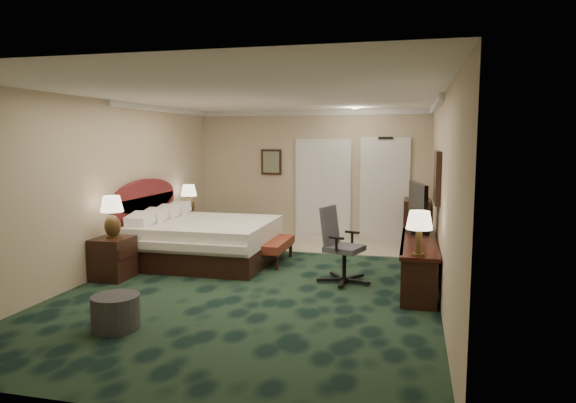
% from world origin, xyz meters
% --- Properties ---
extents(floor, '(5.00, 7.50, 0.00)m').
position_xyz_m(floor, '(0.00, 0.00, 0.00)').
color(floor, black).
rests_on(floor, ground).
extents(ceiling, '(5.00, 7.50, 0.00)m').
position_xyz_m(ceiling, '(0.00, 0.00, 2.70)').
color(ceiling, white).
rests_on(ceiling, wall_back).
extents(wall_back, '(5.00, 0.00, 2.70)m').
position_xyz_m(wall_back, '(0.00, 3.75, 1.35)').
color(wall_back, tan).
rests_on(wall_back, ground).
extents(wall_front, '(5.00, 0.00, 2.70)m').
position_xyz_m(wall_front, '(0.00, -3.75, 1.35)').
color(wall_front, tan).
rests_on(wall_front, ground).
extents(wall_left, '(0.00, 7.50, 2.70)m').
position_xyz_m(wall_left, '(-2.50, 0.00, 1.35)').
color(wall_left, tan).
rests_on(wall_left, ground).
extents(wall_right, '(0.00, 7.50, 2.70)m').
position_xyz_m(wall_right, '(2.50, 0.00, 1.35)').
color(wall_right, tan).
rests_on(wall_right, ground).
extents(crown_molding, '(5.00, 7.50, 0.10)m').
position_xyz_m(crown_molding, '(0.00, 0.00, 2.65)').
color(crown_molding, silver).
rests_on(crown_molding, wall_back).
extents(tile_patch, '(3.20, 1.70, 0.01)m').
position_xyz_m(tile_patch, '(0.90, 2.90, 0.01)').
color(tile_patch, '#BFB49F').
rests_on(tile_patch, ground).
extents(headboard, '(0.12, 2.00, 1.40)m').
position_xyz_m(headboard, '(-2.44, 1.00, 0.70)').
color(headboard, '#4F110F').
rests_on(headboard, ground).
extents(entry_door, '(1.02, 0.06, 2.18)m').
position_xyz_m(entry_door, '(1.55, 3.72, 1.05)').
color(entry_door, silver).
rests_on(entry_door, ground).
extents(closet_doors, '(1.20, 0.06, 2.10)m').
position_xyz_m(closet_doors, '(0.25, 3.71, 1.05)').
color(closet_doors, silver).
rests_on(closet_doors, ground).
extents(wall_art, '(0.45, 0.06, 0.55)m').
position_xyz_m(wall_art, '(-0.90, 3.71, 1.60)').
color(wall_art, slate).
rests_on(wall_art, wall_back).
extents(wall_mirror, '(0.05, 0.95, 0.75)m').
position_xyz_m(wall_mirror, '(2.46, 0.60, 1.55)').
color(wall_mirror, white).
rests_on(wall_mirror, wall_right).
extents(bed, '(2.21, 2.05, 0.70)m').
position_xyz_m(bed, '(-1.30, 0.98, 0.35)').
color(bed, white).
rests_on(bed, ground).
extents(nightstand_near, '(0.50, 0.57, 0.63)m').
position_xyz_m(nightstand_near, '(-2.23, -0.40, 0.31)').
color(nightstand_near, black).
rests_on(nightstand_near, ground).
extents(nightstand_far, '(0.47, 0.54, 0.58)m').
position_xyz_m(nightstand_far, '(-2.25, 2.40, 0.29)').
color(nightstand_far, black).
rests_on(nightstand_far, ground).
extents(lamp_near, '(0.42, 0.42, 0.63)m').
position_xyz_m(lamp_near, '(-2.21, -0.40, 0.94)').
color(lamp_near, '#2E2113').
rests_on(lamp_near, nightstand_near).
extents(lamp_far, '(0.39, 0.39, 0.60)m').
position_xyz_m(lamp_far, '(-2.25, 2.37, 0.89)').
color(lamp_far, '#2E2113').
rests_on(lamp_far, nightstand_far).
extents(bed_bench, '(0.41, 1.16, 0.39)m').
position_xyz_m(bed_bench, '(-0.12, 1.17, 0.20)').
color(bed_bench, maroon).
rests_on(bed_bench, ground).
extents(ottoman, '(0.68, 0.68, 0.38)m').
position_xyz_m(ottoman, '(-1.03, -2.23, 0.19)').
color(ottoman, '#2D2D32').
rests_on(ottoman, ground).
extents(desk, '(0.49, 2.30, 0.66)m').
position_xyz_m(desk, '(2.23, 0.31, 0.33)').
color(desk, black).
rests_on(desk, ground).
extents(tv, '(0.30, 0.98, 0.77)m').
position_xyz_m(tv, '(2.20, 0.96, 1.05)').
color(tv, black).
rests_on(tv, desk).
extents(desk_lamp, '(0.40, 0.40, 0.57)m').
position_xyz_m(desk_lamp, '(2.21, -0.70, 0.95)').
color(desk_lamp, '#2E2113').
rests_on(desk_lamp, desk).
extents(desk_chair, '(0.81, 0.78, 1.11)m').
position_xyz_m(desk_chair, '(1.18, 0.23, 0.56)').
color(desk_chair, '#43434D').
rests_on(desk_chair, ground).
extents(minibar, '(0.49, 0.87, 0.92)m').
position_xyz_m(minibar, '(2.21, 3.20, 0.46)').
color(minibar, black).
rests_on(minibar, ground).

